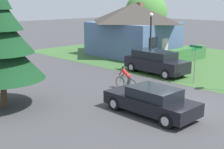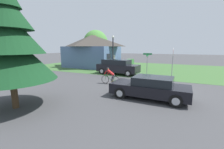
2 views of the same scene
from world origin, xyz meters
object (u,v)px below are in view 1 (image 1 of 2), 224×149
(street_lamp, at_px, (151,36))
(street_name_sign, at_px, (195,57))
(parked_suv_right, at_px, (156,62))
(sedan_left_lane, at_px, (151,101))
(cottage_house, at_px, (133,29))
(deciduous_tree_right, at_px, (146,14))
(cyclist, at_px, (126,78))

(street_lamp, xyz_separation_m, street_name_sign, (-0.62, -4.22, -0.97))
(parked_suv_right, distance_m, street_lamp, 1.98)
(sedan_left_lane, height_order, street_name_sign, street_name_sign)
(cottage_house, bearing_deg, deciduous_tree_right, 24.16)
(parked_suv_right, height_order, street_lamp, street_lamp)
(cottage_house, bearing_deg, sedan_left_lane, -135.52)
(sedan_left_lane, relative_size, deciduous_tree_right, 0.72)
(sedan_left_lane, relative_size, street_lamp, 1.03)
(cottage_house, xyz_separation_m, deciduous_tree_right, (4.23, 1.92, 1.29))
(street_lamp, bearing_deg, street_name_sign, -98.31)
(cyclist, xyz_separation_m, street_lamp, (4.84, 2.02, 2.05))
(cottage_house, xyz_separation_m, street_name_sign, (-5.33, -10.17, -0.89))
(sedan_left_lane, bearing_deg, street_lamp, -50.14)
(deciduous_tree_right, bearing_deg, street_lamp, -138.65)
(street_lamp, height_order, deciduous_tree_right, deciduous_tree_right)
(cyclist, height_order, street_name_sign, street_name_sign)
(cyclist, distance_m, deciduous_tree_right, 17.28)
(cottage_house, distance_m, street_name_sign, 11.51)
(sedan_left_lane, bearing_deg, cyclist, -30.95)
(street_lamp, bearing_deg, cyclist, -157.30)
(cottage_house, height_order, street_name_sign, cottage_house)
(street_name_sign, bearing_deg, deciduous_tree_right, 51.67)
(sedan_left_lane, bearing_deg, street_name_sign, -75.17)
(sedan_left_lane, height_order, parked_suv_right, parked_suv_right)
(street_lamp, distance_m, deciduous_tree_right, 11.98)
(street_name_sign, bearing_deg, sedan_left_lane, -165.81)
(street_name_sign, xyz_separation_m, deciduous_tree_right, (9.56, 12.09, 2.18))
(cottage_house, distance_m, cyclist, 12.59)
(parked_suv_right, relative_size, street_name_sign, 1.97)
(cyclist, xyz_separation_m, parked_suv_right, (4.65, 1.33, 0.20))
(sedan_left_lane, height_order, deciduous_tree_right, deciduous_tree_right)
(cottage_house, bearing_deg, cyclist, -140.45)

